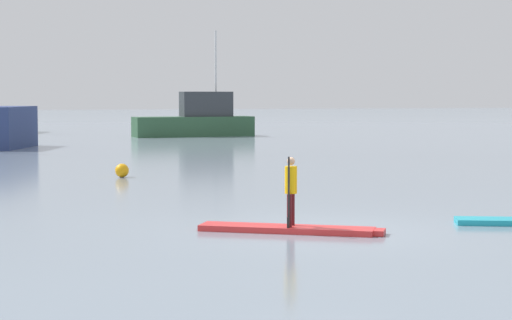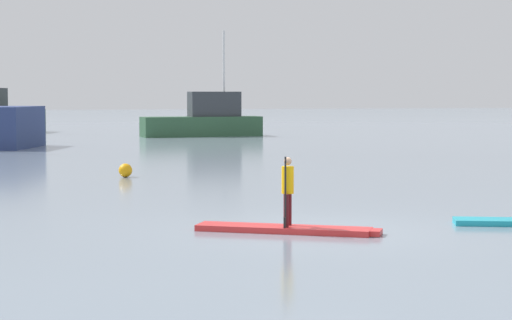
% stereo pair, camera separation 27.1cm
% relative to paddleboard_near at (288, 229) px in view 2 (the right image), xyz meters
% --- Properties ---
extents(ground_plane, '(240.00, 240.00, 0.00)m').
position_rel_paddleboard_near_xyz_m(ground_plane, '(0.53, -0.13, -0.05)').
color(ground_plane, gray).
extents(paddleboard_near, '(2.96, 1.92, 0.10)m').
position_rel_paddleboard_near_xyz_m(paddleboard_near, '(0.00, 0.00, 0.00)').
color(paddleboard_near, red).
rests_on(paddleboard_near, ground).
extents(paddler_child_solo, '(0.28, 0.37, 1.18)m').
position_rel_paddleboard_near_xyz_m(paddler_child_solo, '(-0.01, -0.01, 0.70)').
color(paddler_child_solo, '#4C1419').
rests_on(paddler_child_solo, paddleboard_near).
extents(fishing_boat_green_midground, '(6.58, 2.11, 5.70)m').
position_rel_paddleboard_near_xyz_m(fishing_boat_green_midground, '(5.42, 34.70, 0.82)').
color(fishing_boat_green_midground, '#2D5638').
rests_on(fishing_boat_green_midground, ground).
extents(mooring_buoy_near, '(0.38, 0.38, 0.38)m').
position_rel_paddleboard_near_xyz_m(mooring_buoy_near, '(-1.49, 10.99, 0.14)').
color(mooring_buoy_near, orange).
rests_on(mooring_buoy_near, ground).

